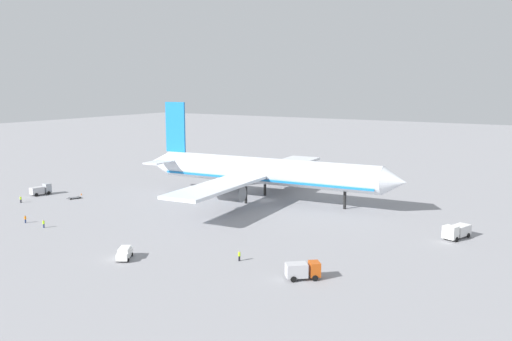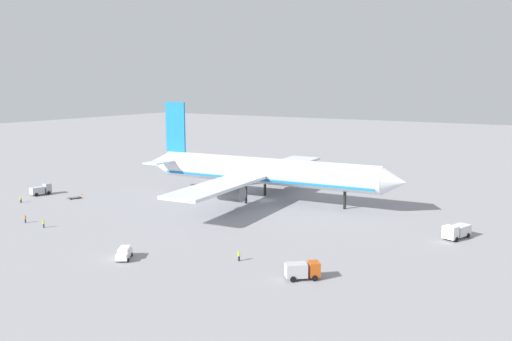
# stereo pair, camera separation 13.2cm
# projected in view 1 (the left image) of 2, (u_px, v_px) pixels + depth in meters

# --- Properties ---
(ground_plane) EXTENTS (600.00, 600.00, 0.00)m
(ground_plane) POSITION_uv_depth(u_px,v_px,m) (266.00, 200.00, 134.01)
(ground_plane) COLOR gray
(airliner) EXTENTS (70.27, 68.52, 24.03)m
(airliner) POSITION_uv_depth(u_px,v_px,m) (262.00, 172.00, 133.41)
(airliner) COLOR silver
(airliner) RESTS_ON ground
(service_truck_0) EXTENTS (4.29, 6.94, 2.79)m
(service_truck_0) POSITION_uv_depth(u_px,v_px,m) (457.00, 231.00, 100.81)
(service_truck_0) COLOR white
(service_truck_0) RESTS_ON ground
(service_truck_1) EXTENTS (3.01, 5.49, 2.79)m
(service_truck_1) POSITION_uv_depth(u_px,v_px,m) (41.00, 190.00, 140.32)
(service_truck_1) COLOR #999EA5
(service_truck_1) RESTS_ON ground
(service_truck_2) EXTENTS (5.23, 4.89, 2.60)m
(service_truck_2) POSITION_uv_depth(u_px,v_px,m) (303.00, 270.00, 79.78)
(service_truck_2) COLOR #BF4C14
(service_truck_2) RESTS_ON ground
(service_van) EXTENTS (3.90, 4.69, 1.97)m
(service_van) POSITION_uv_depth(u_px,v_px,m) (124.00, 253.00, 89.03)
(service_van) COLOR white
(service_van) RESTS_ON ground
(baggage_cart_0) EXTENTS (1.81, 3.61, 1.19)m
(baggage_cart_0) POSITION_uv_depth(u_px,v_px,m) (209.00, 161.00, 196.59)
(baggage_cart_0) COLOR gray
(baggage_cart_0) RESTS_ON ground
(baggage_cart_1) EXTENTS (2.44, 3.59, 0.40)m
(baggage_cart_1) POSITION_uv_depth(u_px,v_px,m) (75.00, 198.00, 135.84)
(baggage_cart_1) COLOR #595B60
(baggage_cart_1) RESTS_ON ground
(ground_worker_0) EXTENTS (0.54, 0.54, 1.60)m
(ground_worker_0) POSITION_uv_depth(u_px,v_px,m) (25.00, 219.00, 112.17)
(ground_worker_0) COLOR navy
(ground_worker_0) RESTS_ON ground
(ground_worker_1) EXTENTS (0.54, 0.54, 1.62)m
(ground_worker_1) POSITION_uv_depth(u_px,v_px,m) (44.00, 224.00, 108.39)
(ground_worker_1) COLOR navy
(ground_worker_1) RESTS_ON ground
(ground_worker_2) EXTENTS (0.55, 0.55, 1.65)m
(ground_worker_2) POSITION_uv_depth(u_px,v_px,m) (21.00, 199.00, 131.18)
(ground_worker_2) COLOR black
(ground_worker_2) RESTS_ON ground
(ground_worker_3) EXTENTS (0.56, 0.56, 1.69)m
(ground_worker_3) POSITION_uv_depth(u_px,v_px,m) (239.00, 256.00, 88.11)
(ground_worker_3) COLOR black
(ground_worker_3) RESTS_ON ground
(traffic_cone_0) EXTENTS (0.36, 0.36, 0.55)m
(traffic_cone_0) POSITION_uv_depth(u_px,v_px,m) (226.00, 172.00, 175.87)
(traffic_cone_0) COLOR orange
(traffic_cone_0) RESTS_ON ground
(traffic_cone_1) EXTENTS (0.36, 0.36, 0.55)m
(traffic_cone_1) POSITION_uv_depth(u_px,v_px,m) (81.00, 194.00, 140.32)
(traffic_cone_1) COLOR orange
(traffic_cone_1) RESTS_ON ground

